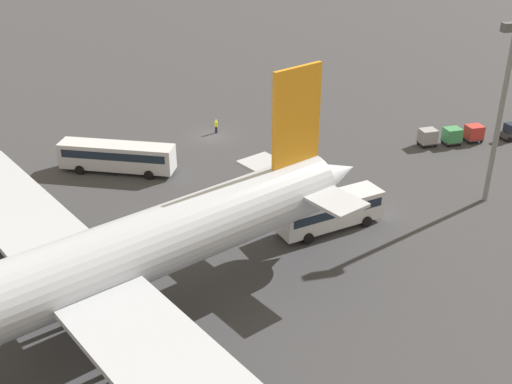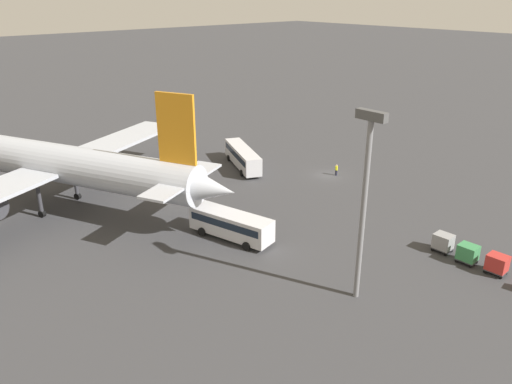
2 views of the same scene
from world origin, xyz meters
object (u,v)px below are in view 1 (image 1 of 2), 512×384
(airplane, at_px, (58,281))
(shuttle_bus_near, at_px, (117,155))
(shuttle_bus_far, at_px, (330,210))
(worker_person, at_px, (216,126))
(cargo_cart_green, at_px, (452,135))
(cargo_cart_grey, at_px, (428,136))
(baggage_tug, at_px, (511,132))
(cargo_cart_red, at_px, (474,132))

(airplane, height_order, shuttle_bus_near, airplane)
(shuttle_bus_far, xyz_separation_m, worker_person, (5.76, -25.37, -0.99))
(shuttle_bus_far, height_order, cargo_cart_green, shuttle_bus_far)
(worker_person, xyz_separation_m, cargo_cart_grey, (-23.52, 10.03, 0.32))
(worker_person, bearing_deg, shuttle_bus_far, 102.80)
(shuttle_bus_near, xyz_separation_m, cargo_cart_grey, (-35.96, 1.58, -0.73))
(airplane, distance_m, cargo_cart_green, 51.76)
(airplane, relative_size, worker_person, 29.78)
(shuttle_bus_near, relative_size, cargo_cart_grey, 6.06)
(airplane, relative_size, shuttle_bus_near, 4.15)
(baggage_tug, bearing_deg, worker_person, -26.62)
(worker_person, distance_m, cargo_cart_grey, 25.57)
(airplane, relative_size, cargo_cart_red, 25.15)
(cargo_cart_grey, bearing_deg, baggage_tug, 176.60)
(shuttle_bus_far, bearing_deg, shuttle_bus_near, -57.10)
(worker_person, height_order, cargo_cart_red, cargo_cart_red)
(shuttle_bus_near, height_order, shuttle_bus_far, shuttle_bus_near)
(baggage_tug, relative_size, cargo_cart_grey, 1.25)
(shuttle_bus_near, xyz_separation_m, cargo_cart_green, (-38.96, 1.94, -0.73))
(shuttle_bus_near, xyz_separation_m, baggage_tug, (-46.68, 2.22, -0.98))
(shuttle_bus_far, distance_m, cargo_cart_grey, 23.47)
(cargo_cart_green, xyz_separation_m, cargo_cart_grey, (2.99, -0.36, 0.00))
(shuttle_bus_far, height_order, cargo_cart_red, shuttle_bus_far)
(baggage_tug, height_order, cargo_cart_grey, baggage_tug)
(baggage_tug, height_order, worker_person, baggage_tug)
(airplane, height_order, baggage_tug, airplane)
(worker_person, xyz_separation_m, cargo_cart_green, (-26.51, 10.39, 0.32))
(shuttle_bus_far, relative_size, cargo_cart_grey, 5.16)
(shuttle_bus_far, distance_m, baggage_tug, 32.06)
(airplane, relative_size, baggage_tug, 20.09)
(shuttle_bus_far, distance_m, cargo_cart_green, 25.60)
(cargo_cart_red, height_order, cargo_cart_green, same)
(cargo_cart_green, bearing_deg, worker_person, -21.40)
(airplane, distance_m, worker_person, 41.67)
(airplane, xyz_separation_m, baggage_tug, (-51.49, -26.89, -5.27))
(shuttle_bus_near, relative_size, baggage_tug, 4.84)
(cargo_cart_red, relative_size, cargo_cart_grey, 1.00)
(shuttle_bus_far, xyz_separation_m, cargo_cart_green, (-20.75, -14.98, -0.66))
(cargo_cart_red, bearing_deg, shuttle_bus_near, -2.42)
(shuttle_bus_far, relative_size, worker_person, 6.11)
(airplane, bearing_deg, baggage_tug, -177.37)
(airplane, height_order, cargo_cart_grey, airplane)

